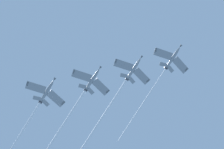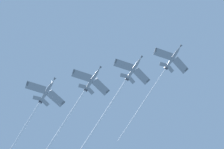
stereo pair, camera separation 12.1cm
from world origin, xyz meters
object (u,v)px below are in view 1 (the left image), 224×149
object	(u,v)px
jet_second	(117,94)
jet_third	(76,105)
jet_lead	(163,73)
jet_fourth	(35,112)

from	to	relation	value
jet_second	jet_third	world-z (taller)	jet_second
jet_second	jet_third	distance (m)	20.19
jet_third	jet_lead	bearing A→B (deg)	108.14
jet_third	jet_fourth	bearing A→B (deg)	-61.07
jet_lead	jet_second	size ratio (longest dim) A/B	0.98
jet_second	jet_third	bearing A→B (deg)	-65.33
jet_lead	jet_fourth	xyz separation A→B (m)	(22.69, -57.71, -13.18)
jet_lead	jet_fourth	world-z (taller)	jet_lead
jet_second	jet_fourth	distance (m)	39.59
jet_lead	jet_third	world-z (taller)	jet_lead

